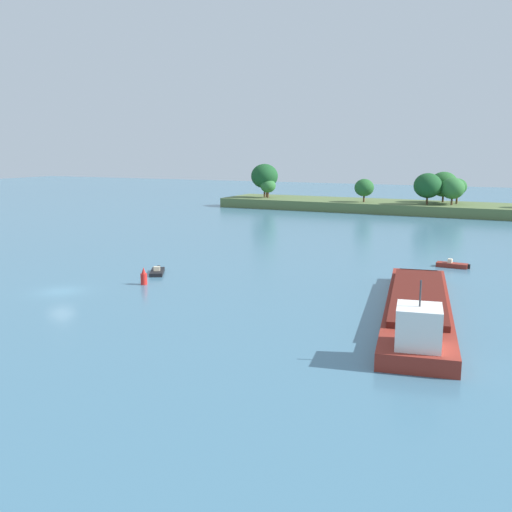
{
  "coord_description": "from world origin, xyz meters",
  "views": [
    {
      "loc": [
        43.14,
        -43.35,
        14.36
      ],
      "look_at": [
        12.23,
        21.07,
        1.2
      ],
      "focal_mm": 40.55,
      "sensor_mm": 36.0,
      "label": 1
    }
  ],
  "objects_px": {
    "cargo_barge": "(418,307)",
    "channel_buoy_red": "(144,277)",
    "small_motorboat": "(157,272)",
    "fishing_skiff": "(452,265)"
  },
  "relations": [
    {
      "from": "fishing_skiff",
      "to": "small_motorboat",
      "type": "height_order",
      "value": "fishing_skiff"
    },
    {
      "from": "small_motorboat",
      "to": "channel_buoy_red",
      "type": "distance_m",
      "value": 5.55
    },
    {
      "from": "cargo_barge",
      "to": "channel_buoy_red",
      "type": "xyz_separation_m",
      "value": [
        -29.02,
        0.01,
        -0.17
      ]
    },
    {
      "from": "fishing_skiff",
      "to": "small_motorboat",
      "type": "xyz_separation_m",
      "value": [
        -30.8,
        -19.01,
        -0.05
      ]
    },
    {
      "from": "fishing_skiff",
      "to": "channel_buoy_red",
      "type": "bearing_deg",
      "value": -140.05
    },
    {
      "from": "fishing_skiff",
      "to": "cargo_barge",
      "type": "height_order",
      "value": "cargo_barge"
    },
    {
      "from": "small_motorboat",
      "to": "channel_buoy_red",
      "type": "xyz_separation_m",
      "value": [
        1.93,
        -5.18,
        0.56
      ]
    },
    {
      "from": "fishing_skiff",
      "to": "cargo_barge",
      "type": "distance_m",
      "value": 24.21
    },
    {
      "from": "cargo_barge",
      "to": "channel_buoy_red",
      "type": "height_order",
      "value": "cargo_barge"
    },
    {
      "from": "small_motorboat",
      "to": "cargo_barge",
      "type": "bearing_deg",
      "value": -9.53
    }
  ]
}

